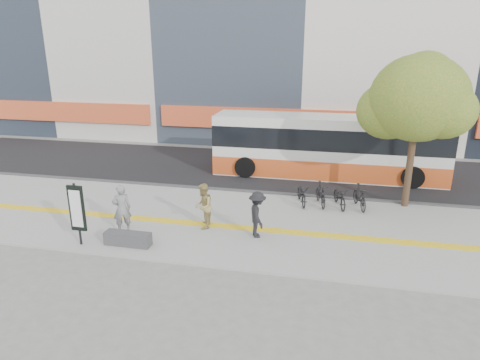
% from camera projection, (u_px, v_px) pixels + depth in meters
% --- Properties ---
extents(ground, '(120.00, 120.00, 0.00)m').
position_uv_depth(ground, '(211.00, 239.00, 14.83)').
color(ground, slate).
rests_on(ground, ground).
extents(sidewalk, '(40.00, 7.00, 0.08)m').
position_uv_depth(sidewalk, '(222.00, 221.00, 16.21)').
color(sidewalk, gray).
rests_on(sidewalk, ground).
extents(tactile_strip, '(40.00, 0.45, 0.01)m').
position_uv_depth(tactile_strip, '(219.00, 225.00, 15.74)').
color(tactile_strip, yellow).
rests_on(tactile_strip, sidewalk).
extents(street, '(40.00, 8.00, 0.06)m').
position_uv_depth(street, '(256.00, 169.00, 23.19)').
color(street, black).
rests_on(street, ground).
extents(curb, '(40.00, 0.25, 0.14)m').
position_uv_depth(curb, '(241.00, 191.00, 19.46)').
color(curb, '#3D3C3F').
rests_on(curb, ground).
extents(bench, '(1.60, 0.45, 0.45)m').
position_uv_depth(bench, '(128.00, 239.00, 14.15)').
color(bench, '#3D3C3F').
rests_on(bench, sidewalk).
extents(signboard, '(0.55, 0.10, 2.20)m').
position_uv_depth(signboard, '(77.00, 209.00, 13.86)').
color(signboard, black).
rests_on(signboard, sidewalk).
extents(street_tree, '(4.40, 3.80, 6.31)m').
position_uv_depth(street_tree, '(417.00, 100.00, 16.47)').
color(street_tree, '#3A251A').
rests_on(street_tree, sidewalk).
extents(bus, '(11.66, 2.76, 3.10)m').
position_uv_depth(bus, '(327.00, 148.00, 21.49)').
color(bus, silver).
rests_on(bus, street).
extents(bicycle_row, '(3.31, 1.78, 0.98)m').
position_uv_depth(bicycle_row, '(330.00, 195.00, 17.56)').
color(bicycle_row, black).
rests_on(bicycle_row, sidewalk).
extents(seated_woman, '(0.79, 0.74, 1.80)m').
position_uv_depth(seated_woman, '(122.00, 209.00, 14.95)').
color(seated_woman, black).
rests_on(seated_woman, sidewalk).
extents(pedestrian_tan, '(0.77, 0.92, 1.71)m').
position_uv_depth(pedestrian_tan, '(203.00, 206.00, 15.31)').
color(pedestrian_tan, '#9C8B51').
rests_on(pedestrian_tan, sidewalk).
extents(pedestrian_dark, '(0.99, 1.24, 1.67)m').
position_uv_depth(pedestrian_dark, '(257.00, 214.00, 14.60)').
color(pedestrian_dark, black).
rests_on(pedestrian_dark, sidewalk).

